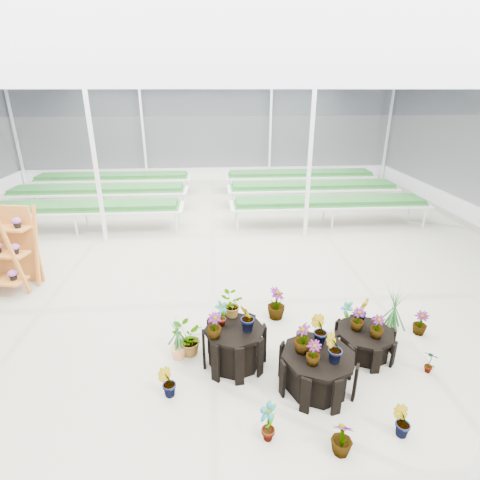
{
  "coord_description": "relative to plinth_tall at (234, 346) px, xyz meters",
  "views": [
    {
      "loc": [
        0.26,
        -6.58,
        4.2
      ],
      "look_at": [
        0.76,
        0.58,
        1.3
      ],
      "focal_mm": 28.0,
      "sensor_mm": 36.0,
      "label": 1
    }
  ],
  "objects": [
    {
      "name": "nursery_plants",
      "position": [
        0.82,
        0.15,
        0.15
      ],
      "size": [
        4.77,
        3.4,
        1.18
      ],
      "color": "#205423",
      "rests_on": "ground"
    },
    {
      "name": "greenhouse_shell",
      "position": [
        -0.52,
        1.62,
        1.91
      ],
      "size": [
        18.0,
        24.0,
        4.5
      ],
      "primitive_type": null,
      "color": "white",
      "rests_on": "ground"
    },
    {
      "name": "ground_plane",
      "position": [
        -0.52,
        1.62,
        -0.34
      ],
      "size": [
        24.0,
        24.0,
        0.0
      ],
      "primitive_type": "plane",
      "color": "gray",
      "rests_on": "ground"
    },
    {
      "name": "plinth_low",
      "position": [
        2.2,
        0.1,
        -0.12
      ],
      "size": [
        1.01,
        1.01,
        0.45
      ],
      "primitive_type": "cylinder",
      "rotation": [
        0.0,
        0.0,
        0.02
      ],
      "color": "black",
      "rests_on": "ground"
    },
    {
      "name": "plinth_tall",
      "position": [
        0.0,
        0.0,
        0.0
      ],
      "size": [
        1.09,
        1.09,
        0.68
      ],
      "primitive_type": "cylinder",
      "rotation": [
        0.0,
        0.0,
        0.1
      ],
      "color": "black",
      "rests_on": "ground"
    },
    {
      "name": "steel_frame",
      "position": [
        -0.52,
        1.62,
        1.91
      ],
      "size": [
        18.0,
        24.0,
        4.5
      ],
      "primitive_type": null,
      "color": "silver",
      "rests_on": "ground"
    },
    {
      "name": "plinth_mid",
      "position": [
        1.2,
        -0.6,
        -0.04
      ],
      "size": [
        1.37,
        1.37,
        0.59
      ],
      "primitive_type": "cylinder",
      "rotation": [
        0.0,
        0.0,
        0.25
      ],
      "color": "black",
      "rests_on": "ground"
    },
    {
      "name": "nursery_benches",
      "position": [
        -0.52,
        8.82,
        0.08
      ],
      "size": [
        16.0,
        7.0,
        0.84
      ],
      "primitive_type": null,
      "color": "silver",
      "rests_on": "ground"
    }
  ]
}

